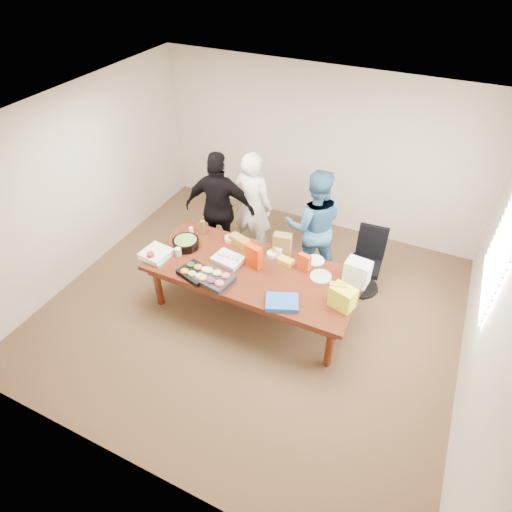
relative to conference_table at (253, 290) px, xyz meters
The scene contains 39 objects.
floor 0.39m from the conference_table, ahead, with size 5.50×5.00×0.02m, color #47301E.
ceiling 2.33m from the conference_table, ahead, with size 5.50×5.00×0.02m, color white.
wall_back 2.68m from the conference_table, 90.00° to the left, with size 5.50×0.04×2.70m, color beige.
wall_front 2.68m from the conference_table, 90.00° to the right, with size 5.50×0.04×2.70m, color beige.
wall_left 2.92m from the conference_table, behind, with size 0.04×5.00×2.70m, color beige.
wall_right 2.92m from the conference_table, ahead, with size 0.04×5.00×2.70m, color beige.
window_panel 3.00m from the conference_table, 12.44° to the left, with size 0.03×1.40×1.10m, color white.
window_blinds 2.97m from the conference_table, 12.62° to the left, with size 0.04×1.36×1.00m, color beige.
conference_table is the anchor object (origin of this frame).
office_chair 1.67m from the conference_table, 40.19° to the left, with size 0.49×0.49×0.97m, color black.
person_center 1.42m from the conference_table, 115.77° to the left, with size 0.65×0.43×1.78m, color white.
person_right 1.30m from the conference_table, 68.34° to the left, with size 0.85×0.66×1.75m, color #2E5C80.
person_left 1.41m from the conference_table, 137.85° to the left, with size 1.07×0.44×1.82m, color black.
veggie_tray 0.85m from the conference_table, 146.59° to the right, with size 0.41×0.32×0.06m, color black.
fruit_tray 0.67m from the conference_table, 129.04° to the right, with size 0.44×0.35×0.07m, color black.
sheet_cake 0.55m from the conference_table, behind, with size 0.39×0.29×0.07m, color silver.
salad_bowl 1.13m from the conference_table, behind, with size 0.37×0.37×0.12m, color black.
chip_bag_blue 0.83m from the conference_table, 35.17° to the right, with size 0.39×0.29×0.06m, color #2251B0.
chip_bag_red 0.55m from the conference_table, 103.97° to the left, with size 0.23×0.09×0.33m, color #B52E00.
chip_bag_yellow 1.28m from the conference_table, ahead, with size 0.20×0.08×0.30m, color gold.
chip_bag_orange 0.84m from the conference_table, 23.74° to the left, with size 0.17×0.07×0.26m, color red.
mayo_jar 0.63m from the conference_table, 63.43° to the left, with size 0.09×0.09×0.14m, color white.
mustard_bottle 0.62m from the conference_table, 69.21° to the left, with size 0.05×0.05×0.15m, color gold.
dressing_bottle 1.18m from the conference_table, 157.54° to the left, with size 0.07×0.07×0.22m, color brown.
ranch_bottle 1.21m from the conference_table, 166.75° to the left, with size 0.06×0.06×0.17m, color #EFE2C1.
banana_bunch 0.62m from the conference_table, 41.40° to the left, with size 0.21×0.12×0.07m, color gold.
bread_loaf 0.71m from the conference_table, 134.34° to the left, with size 0.31×0.14×0.13m, color olive.
kraft_bag 0.75m from the conference_table, 64.92° to the left, with size 0.24×0.14×0.32m, color brown.
red_cup 1.44m from the conference_table, 161.90° to the right, with size 0.10×0.10×0.13m, color #B02126.
clear_cup_a 1.14m from the conference_table, behind, with size 0.09×0.09×0.12m, color silver.
clear_cup_b 1.26m from the conference_table, behind, with size 0.08×0.08×0.12m, color silver.
pizza_box_lower 1.39m from the conference_table, 165.79° to the right, with size 0.36×0.36×0.04m, color silver.
pizza_box_upper 1.41m from the conference_table, 166.34° to the right, with size 0.36×0.36×0.04m, color silver.
plate_a 0.97m from the conference_table, 15.78° to the left, with size 0.28×0.28×0.02m, color beige.
plate_b 0.95m from the conference_table, 36.95° to the left, with size 0.24×0.24×0.01m, color white.
dip_bowl_a 0.56m from the conference_table, 71.25° to the left, with size 0.15×0.15×0.06m, color silver.
dip_bowl_b 0.81m from the conference_table, 142.77° to the left, with size 0.16×0.16×0.06m, color beige.
grocery_bag_white 1.44m from the conference_table, 14.65° to the left, with size 0.31×0.22×0.33m, color white.
grocery_bag_yellow 1.36m from the conference_table, ahead, with size 0.29×0.20×0.29m, color #ECF726.
Camera 1 is at (1.88, -3.85, 4.48)m, focal length 30.38 mm.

